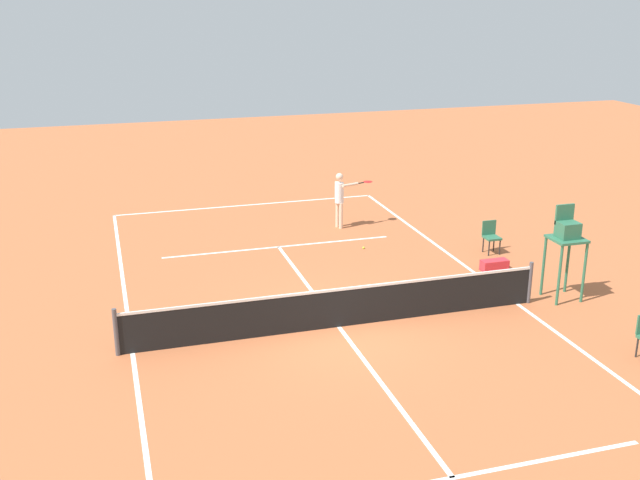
% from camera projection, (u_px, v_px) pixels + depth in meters
% --- Properties ---
extents(ground_plane, '(60.00, 60.00, 0.00)m').
position_uv_depth(ground_plane, '(339.00, 327.00, 17.40)').
color(ground_plane, '#B76038').
extents(court_lines, '(9.41, 21.61, 0.01)m').
position_uv_depth(court_lines, '(339.00, 327.00, 17.40)').
color(court_lines, white).
rests_on(court_lines, ground).
extents(tennis_net, '(10.01, 0.10, 1.07)m').
position_uv_depth(tennis_net, '(339.00, 307.00, 17.25)').
color(tennis_net, '#4C4C51').
rests_on(tennis_net, ground).
extents(player_serving, '(1.35, 0.53, 1.83)m').
position_uv_depth(player_serving, '(341.00, 195.00, 24.31)').
color(player_serving, beige).
rests_on(player_serving, ground).
extents(tennis_ball, '(0.07, 0.07, 0.07)m').
position_uv_depth(tennis_ball, '(364.00, 248.00, 22.60)').
color(tennis_ball, '#CCE033').
rests_on(tennis_ball, ground).
extents(umpire_chair, '(0.80, 0.80, 2.41)m').
position_uv_depth(umpire_chair, '(567.00, 238.00, 18.52)').
color(umpire_chair, '#2D6B4C').
rests_on(umpire_chair, ground).
extents(courtside_chair_mid, '(0.44, 0.46, 0.95)m').
position_uv_depth(courtside_chair_mid, '(491.00, 235.00, 22.14)').
color(courtside_chair_mid, '#262626').
rests_on(courtside_chair_mid, ground).
extents(equipment_bag, '(0.76, 0.32, 0.30)m').
position_uv_depth(equipment_bag, '(494.00, 265.00, 20.85)').
color(equipment_bag, red).
rests_on(equipment_bag, ground).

